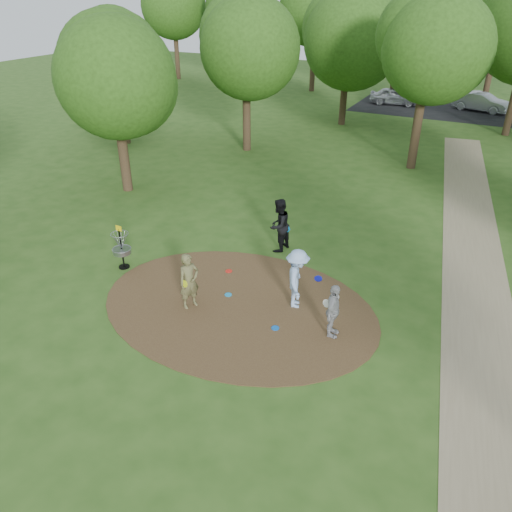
% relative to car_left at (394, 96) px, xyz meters
% --- Properties ---
extents(ground, '(100.00, 100.00, 0.00)m').
position_rel_car_left_xyz_m(ground, '(2.30, -29.66, -0.63)').
color(ground, '#2D5119').
rests_on(ground, ground).
extents(dirt_clearing, '(8.40, 8.40, 0.02)m').
position_rel_car_left_xyz_m(dirt_clearing, '(2.30, -29.66, -0.62)').
color(dirt_clearing, '#47301C').
rests_on(dirt_clearing, ground).
extents(footpath, '(7.55, 39.89, 0.01)m').
position_rel_car_left_xyz_m(footpath, '(8.80, -27.66, -0.62)').
color(footpath, '#8C7A5B').
rests_on(footpath, ground).
extents(parking_lot, '(14.00, 8.00, 0.01)m').
position_rel_car_left_xyz_m(parking_lot, '(4.30, 0.34, -0.62)').
color(parking_lot, black).
rests_on(parking_lot, ground).
extents(player_observer_with_disc, '(0.65, 0.75, 1.72)m').
position_rel_car_left_xyz_m(player_observer_with_disc, '(1.06, -30.28, 0.23)').
color(player_observer_with_disc, brown).
rests_on(player_observer_with_disc, ground).
extents(player_throwing_with_disc, '(1.29, 1.35, 1.83)m').
position_rel_car_left_xyz_m(player_throwing_with_disc, '(3.82, -28.85, 0.29)').
color(player_throwing_with_disc, '#9CBBE9').
rests_on(player_throwing_with_disc, ground).
extents(player_walking_with_disc, '(0.86, 1.04, 1.92)m').
position_rel_car_left_xyz_m(player_walking_with_disc, '(1.91, -25.90, 0.34)').
color(player_walking_with_disc, black).
rests_on(player_walking_with_disc, ground).
extents(player_waiting_with_disc, '(0.53, 0.96, 1.58)m').
position_rel_car_left_xyz_m(player_waiting_with_disc, '(5.22, -29.75, 0.16)').
color(player_waiting_with_disc, '#9C9B9E').
rests_on(player_waiting_with_disc, ground).
extents(disc_ground_cyan, '(0.22, 0.22, 0.02)m').
position_rel_car_left_xyz_m(disc_ground_cyan, '(1.77, -29.30, -0.60)').
color(disc_ground_cyan, '#198FCC').
rests_on(disc_ground_cyan, dirt_clearing).
extents(disc_ground_blue, '(0.22, 0.22, 0.02)m').
position_rel_car_left_xyz_m(disc_ground_blue, '(3.75, -30.17, -0.60)').
color(disc_ground_blue, blue).
rests_on(disc_ground_blue, dirt_clearing).
extents(disc_ground_red, '(0.22, 0.22, 0.02)m').
position_rel_car_left_xyz_m(disc_ground_red, '(1.09, -28.05, -0.60)').
color(disc_ground_red, red).
rests_on(disc_ground_red, dirt_clearing).
extents(car_left, '(3.83, 1.92, 1.25)m').
position_rel_car_left_xyz_m(car_left, '(0.00, 0.00, 0.00)').
color(car_left, '#B3B6BC').
rests_on(car_left, ground).
extents(car_right, '(4.25, 2.40, 1.33)m').
position_rel_car_left_xyz_m(car_right, '(6.25, 0.59, 0.04)').
color(car_right, '#A0A4A7').
rests_on(car_right, ground).
extents(disc_golf_basket, '(0.63, 0.63, 1.54)m').
position_rel_car_left_xyz_m(disc_golf_basket, '(-2.20, -29.36, 0.25)').
color(disc_golf_basket, black).
rests_on(disc_golf_basket, ground).
extents(tree_ring, '(36.86, 45.68, 9.87)m').
position_rel_car_left_xyz_m(tree_ring, '(3.78, -17.74, 4.60)').
color(tree_ring, '#332316').
rests_on(tree_ring, ground).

